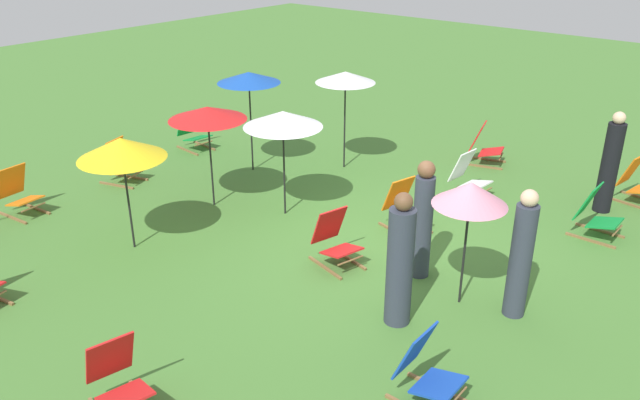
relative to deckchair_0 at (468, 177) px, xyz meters
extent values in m
plane|color=#477A33|center=(-2.65, -0.01, -0.37)|extent=(40.00, 40.00, 0.00)
cube|color=olive|center=(-0.22, -0.04, -0.35)|extent=(0.10, 0.76, 0.04)
cube|color=olive|center=(0.21, -0.07, -0.35)|extent=(0.10, 0.76, 0.04)
cube|color=white|center=(-0.01, -0.15, -0.10)|extent=(0.51, 0.47, 0.13)
cube|color=white|center=(0.01, 0.15, 0.18)|extent=(0.50, 0.29, 0.57)
cylinder|color=olive|center=(-0.03, -0.35, -0.17)|extent=(0.44, 0.06, 0.03)
cube|color=olive|center=(-3.58, 0.32, -0.35)|extent=(0.22, 0.75, 0.04)
cube|color=olive|center=(-3.15, 0.22, -0.35)|extent=(0.22, 0.75, 0.04)
cube|color=red|center=(-3.39, 0.17, -0.10)|extent=(0.57, 0.54, 0.13)
cube|color=red|center=(-3.32, 0.46, 0.18)|extent=(0.53, 0.36, 0.57)
cylinder|color=olive|center=(-3.44, -0.02, -0.17)|extent=(0.43, 0.13, 0.03)
cube|color=olive|center=(-1.69, 5.65, -0.35)|extent=(0.10, 0.76, 0.04)
cube|color=olive|center=(-1.25, 5.61, -0.35)|extent=(0.10, 0.76, 0.04)
cube|color=#148C38|center=(-1.48, 5.53, -0.10)|extent=(0.52, 0.47, 0.13)
cube|color=#148C38|center=(-1.45, 5.83, 0.18)|extent=(0.50, 0.29, 0.57)
cylinder|color=olive|center=(-1.50, 5.33, -0.17)|extent=(0.44, 0.07, 0.03)
cube|color=olive|center=(-4.75, -2.20, -0.35)|extent=(0.05, 0.76, 0.04)
cube|color=#1947B7|center=(-4.97, -2.31, -0.10)|extent=(0.49, 0.44, 0.13)
cube|color=#1947B7|center=(-4.97, -2.01, 0.18)|extent=(0.48, 0.25, 0.57)
cylinder|color=olive|center=(-4.96, -2.51, -0.17)|extent=(0.44, 0.04, 0.03)
cube|color=olive|center=(-5.64, 5.31, -0.35)|extent=(0.12, 0.76, 0.04)
cube|color=olive|center=(-5.20, 5.36, -0.35)|extent=(0.12, 0.76, 0.04)
cube|color=orange|center=(-5.41, 5.24, -0.10)|extent=(0.53, 0.48, 0.13)
cube|color=orange|center=(-5.44, 5.54, 0.18)|extent=(0.50, 0.30, 0.57)
cylinder|color=olive|center=(-5.39, 5.04, -0.17)|extent=(0.44, 0.08, 0.03)
cube|color=olive|center=(-3.74, 5.18, -0.35)|extent=(0.26, 0.74, 0.04)
cube|color=olive|center=(-3.32, 5.31, -0.35)|extent=(0.26, 0.74, 0.04)
cube|color=orange|center=(-3.50, 5.15, -0.10)|extent=(0.59, 0.56, 0.13)
cube|color=orange|center=(-3.59, 5.43, 0.18)|extent=(0.53, 0.38, 0.57)
cylinder|color=olive|center=(-3.44, 4.96, -0.17)|extent=(0.43, 0.16, 0.03)
cube|color=red|center=(-7.10, -0.01, -0.10)|extent=(0.56, 0.52, 0.13)
cube|color=red|center=(-7.03, 0.28, 0.18)|extent=(0.52, 0.34, 0.57)
cube|color=olive|center=(1.45, -2.37, -0.35)|extent=(0.15, 0.76, 0.04)
cube|color=orange|center=(1.70, -2.21, 0.18)|extent=(0.51, 0.32, 0.57)
cube|color=olive|center=(1.47, 0.42, -0.35)|extent=(0.25, 0.74, 0.04)
cube|color=olive|center=(1.89, 0.55, -0.35)|extent=(0.25, 0.74, 0.04)
cube|color=red|center=(1.71, 0.39, -0.10)|extent=(0.58, 0.55, 0.13)
cube|color=red|center=(1.62, 0.67, 0.18)|extent=(0.53, 0.38, 0.57)
cylinder|color=olive|center=(1.77, 0.20, -0.17)|extent=(0.43, 0.15, 0.03)
cube|color=olive|center=(-2.00, 0.18, -0.35)|extent=(0.21, 0.75, 0.04)
cube|color=olive|center=(-1.57, 0.08, -0.35)|extent=(0.21, 0.75, 0.04)
cube|color=orange|center=(-1.81, 0.03, -0.10)|extent=(0.57, 0.53, 0.13)
cube|color=orange|center=(-1.74, 0.33, 0.18)|extent=(0.52, 0.35, 0.57)
cylinder|color=olive|center=(-1.86, -0.16, -0.17)|extent=(0.43, 0.13, 0.03)
cube|color=olive|center=(-0.33, -2.29, -0.35)|extent=(0.04, 0.76, 0.04)
cube|color=olive|center=(0.11, -2.29, -0.35)|extent=(0.04, 0.76, 0.04)
cube|color=#148C38|center=(-0.11, -2.39, -0.10)|extent=(0.48, 0.43, 0.13)
cube|color=#148C38|center=(-0.11, -2.09, 0.18)|extent=(0.48, 0.25, 0.57)
cylinder|color=olive|center=(-0.11, -2.59, -0.17)|extent=(0.44, 0.03, 0.03)
cylinder|color=black|center=(-1.53, 3.84, 0.59)|extent=(0.03, 0.03, 1.91)
cone|color=#194CB2|center=(-1.53, 3.84, 1.46)|extent=(1.18, 1.18, 0.20)
cylinder|color=black|center=(-3.10, -1.55, 0.46)|extent=(0.03, 0.03, 1.65)
cone|color=pink|center=(-3.10, -1.55, 1.17)|extent=(0.92, 0.92, 0.29)
cylinder|color=black|center=(-4.92, 2.95, 0.48)|extent=(0.03, 0.03, 1.70)
cone|color=yellow|center=(-4.92, 2.95, 1.21)|extent=(1.26, 1.26, 0.30)
cylinder|color=black|center=(-0.27, 2.55, 0.57)|extent=(0.03, 0.03, 1.89)
cone|color=white|center=(-0.27, 2.55, 1.44)|extent=(1.14, 1.14, 0.21)
cylinder|color=black|center=(-3.13, 3.18, 0.50)|extent=(0.03, 0.03, 1.73)
cone|color=red|center=(-3.13, 3.18, 1.27)|extent=(1.29, 1.29, 0.22)
cylinder|color=black|center=(-2.59, 2.00, 0.51)|extent=(0.03, 0.03, 1.75)
cone|color=white|center=(-2.59, 2.00, 1.28)|extent=(1.27, 1.27, 0.26)
cylinder|color=black|center=(0.93, -2.04, 0.40)|extent=(0.36, 0.36, 1.54)
sphere|color=beige|center=(0.93, -2.04, 1.26)|extent=(0.21, 0.21, 0.21)
cylinder|color=#333847|center=(-2.90, -2.20, 0.38)|extent=(0.38, 0.38, 1.50)
sphere|color=beige|center=(-2.90, -2.20, 1.23)|extent=(0.21, 0.21, 0.21)
cylinder|color=#333847|center=(-3.98, -1.16, 0.39)|extent=(0.45, 0.45, 1.52)
sphere|color=brown|center=(-3.98, -1.16, 1.25)|extent=(0.22, 0.22, 0.22)
cylinder|color=#333847|center=(-2.85, -0.78, 0.37)|extent=(0.31, 0.31, 1.47)
sphere|color=brown|center=(-2.85, -0.78, 1.21)|extent=(0.24, 0.24, 0.24)
camera|label=1|loc=(-9.65, -4.65, 4.27)|focal=35.85mm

